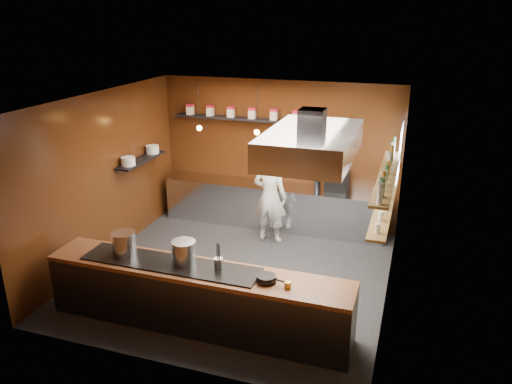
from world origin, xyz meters
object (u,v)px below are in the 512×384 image
at_px(stockpot_small, 184,252).
at_px(espresso_machine, 337,182).
at_px(extractor_hood, 311,144).
at_px(stockpot_large, 124,243).
at_px(chef, 270,197).

bearing_deg(stockpot_small, espresso_machine, 67.43).
bearing_deg(extractor_hood, espresso_machine, 89.77).
xyz_separation_m(extractor_hood, stockpot_large, (-2.45, -1.15, -1.40)).
relative_size(stockpot_large, chef, 0.19).
xyz_separation_m(stockpot_large, chef, (1.29, 3.03, -0.20)).
distance_m(espresso_machine, chef, 1.37).
distance_m(stockpot_small, chef, 3.02).
xyz_separation_m(extractor_hood, espresso_machine, (0.01, 2.56, -1.39)).
bearing_deg(stockpot_small, extractor_hood, 36.25).
xyz_separation_m(stockpot_large, stockpot_small, (0.94, 0.04, -0.01)).
xyz_separation_m(espresso_machine, chef, (-1.17, -0.69, -0.21)).
height_order(extractor_hood, chef, extractor_hood).
bearing_deg(stockpot_large, stockpot_small, 2.33).
distance_m(stockpot_large, espresso_machine, 4.46).
bearing_deg(extractor_hood, stockpot_large, -154.86).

